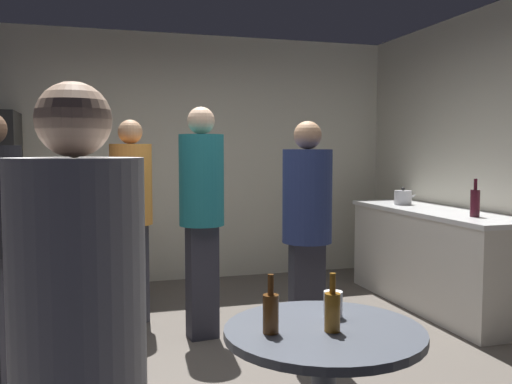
% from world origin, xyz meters
% --- Properties ---
extents(ground_plane, '(5.20, 5.20, 0.10)m').
position_xyz_m(ground_plane, '(0.00, 0.00, -0.05)').
color(ground_plane, '#5B544C').
extents(wall_back, '(5.32, 0.06, 2.70)m').
position_xyz_m(wall_back, '(0.00, 2.63, 1.35)').
color(wall_back, beige).
rests_on(wall_back, ground_plane).
extents(kitchen_counter, '(0.64, 2.09, 0.90)m').
position_xyz_m(kitchen_counter, '(2.28, 0.88, 0.45)').
color(kitchen_counter, beige).
rests_on(kitchen_counter, ground_plane).
extents(kettle, '(0.24, 0.17, 0.18)m').
position_xyz_m(kettle, '(2.23, 1.37, 0.97)').
color(kettle, '#B2B2B7').
rests_on(kettle, kitchen_counter).
extents(wine_bottle_on_counter, '(0.08, 0.08, 0.31)m').
position_xyz_m(wine_bottle_on_counter, '(2.25, 0.31, 1.02)').
color(wine_bottle_on_counter, '#3F141E').
rests_on(wine_bottle_on_counter, kitchen_counter).
extents(foreground_table, '(0.80, 0.80, 0.73)m').
position_xyz_m(foreground_table, '(0.15, -1.47, 0.63)').
color(foreground_table, '#4C515B').
rests_on(foreground_table, ground_plane).
extents(beer_bottle_amber, '(0.06, 0.06, 0.23)m').
position_xyz_m(beer_bottle_amber, '(0.16, -1.52, 0.82)').
color(beer_bottle_amber, '#8C5919').
rests_on(beer_bottle_amber, foreground_table).
extents(beer_bottle_brown, '(0.06, 0.06, 0.23)m').
position_xyz_m(beer_bottle_brown, '(-0.07, -1.47, 0.82)').
color(beer_bottle_brown, '#593314').
rests_on(beer_bottle_brown, foreground_table).
extents(plastic_cup_white, '(0.08, 0.08, 0.11)m').
position_xyz_m(plastic_cup_white, '(0.24, -1.35, 0.79)').
color(plastic_cup_white, white).
rests_on(plastic_cup_white, foreground_table).
extents(person_in_navy_shirt, '(0.37, 0.37, 1.64)m').
position_xyz_m(person_in_navy_shirt, '(0.68, 0.06, 0.96)').
color(person_in_navy_shirt, '#2D2D38').
rests_on(person_in_navy_shirt, ground_plane).
extents(person_in_white_shirt, '(0.46, 0.46, 1.61)m').
position_xyz_m(person_in_white_shirt, '(-0.76, -2.00, 0.94)').
color(person_in_white_shirt, '#2D2D38').
rests_on(person_in_white_shirt, ground_plane).
extents(person_in_teal_shirt, '(0.38, 0.38, 1.76)m').
position_xyz_m(person_in_teal_shirt, '(0.07, 0.66, 1.04)').
color(person_in_teal_shirt, '#2D2D38').
rests_on(person_in_teal_shirt, ground_plane).
extents(person_in_orange_shirt, '(0.48, 0.48, 1.69)m').
position_xyz_m(person_in_orange_shirt, '(-0.42, 1.15, 0.99)').
color(person_in_orange_shirt, '#2D2D38').
rests_on(person_in_orange_shirt, ground_plane).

